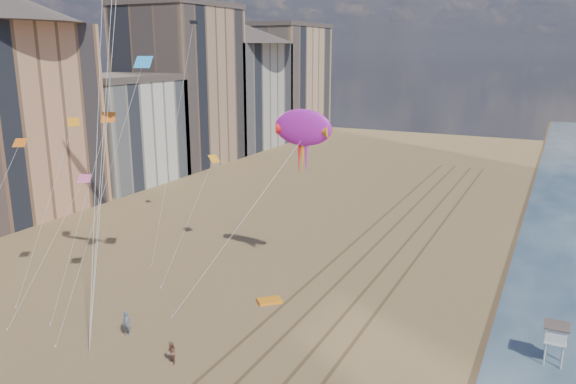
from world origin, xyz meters
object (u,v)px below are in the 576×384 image
(lifeguard_stand, at_px, (556,334))
(kite_flyer_b, at_px, (171,353))
(kite_flyer_a, at_px, (127,323))
(grounded_kite, at_px, (270,301))
(show_kite, at_px, (303,128))

(lifeguard_stand, xyz_separation_m, kite_flyer_b, (-23.26, -11.55, -1.41))
(lifeguard_stand, relative_size, kite_flyer_a, 1.48)
(lifeguard_stand, xyz_separation_m, grounded_kite, (-21.82, -0.09, -2.10))
(show_kite, xyz_separation_m, kite_flyer_a, (-7.17, -15.62, -13.13))
(grounded_kite, distance_m, kite_flyer_a, 11.96)
(lifeguard_stand, relative_size, grounded_kite, 1.44)
(show_kite, xyz_separation_m, kite_flyer_b, (-1.73, -17.33, -13.30))
(grounded_kite, bearing_deg, show_kite, 44.16)
(lifeguard_stand, distance_m, show_kite, 25.26)
(kite_flyer_b, bearing_deg, lifeguard_stand, 57.76)
(lifeguard_stand, xyz_separation_m, show_kite, (-21.53, 5.78, 11.89))
(kite_flyer_a, distance_m, kite_flyer_b, 5.70)
(show_kite, relative_size, kite_flyer_b, 11.59)
(grounded_kite, distance_m, show_kite, 15.18)
(lifeguard_stand, height_order, kite_flyer_a, lifeguard_stand)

